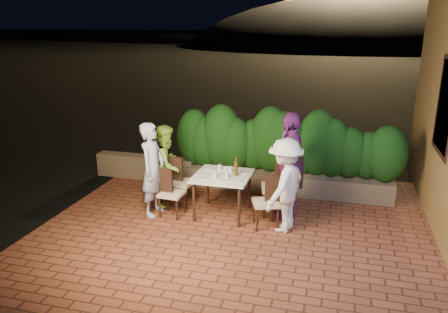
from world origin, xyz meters
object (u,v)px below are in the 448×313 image
at_px(bowl, 225,169).
at_px(diner_white, 285,185).
at_px(chair_left_back, 182,181).
at_px(chair_right_front, 266,202).
at_px(dining_table, 222,195).
at_px(diner_green, 167,165).
at_px(parapet_lamp, 157,154).
at_px(diner_purple, 290,165).
at_px(chair_left_front, 172,193).
at_px(beer_bottle, 236,166).
at_px(chair_right_back, 276,186).
at_px(diner_blue, 153,169).

relative_size(bowl, diner_white, 0.10).
relative_size(chair_left_back, chair_right_front, 1.01).
distance_m(dining_table, diner_green, 1.22).
bearing_deg(chair_left_back, dining_table, -9.28).
relative_size(bowl, parapet_lamp, 1.10).
bearing_deg(diner_purple, chair_left_front, -87.61).
relative_size(dining_table, chair_left_back, 1.06).
xyz_separation_m(beer_bottle, diner_white, (0.88, -0.30, -0.14)).
bearing_deg(diner_green, chair_right_back, -91.29).
bearing_deg(dining_table, diner_blue, -167.51).
bearing_deg(chair_right_back, chair_left_front, 4.36).
bearing_deg(chair_left_back, parapet_lamp, 138.93).
distance_m(diner_green, diner_white, 2.32).
height_order(beer_bottle, diner_purple, diner_purple).
height_order(beer_bottle, chair_left_front, beer_bottle).
bearing_deg(diner_green, parapet_lamp, 29.18).
height_order(diner_blue, parapet_lamp, diner_blue).
bearing_deg(chair_left_front, bowl, 36.36).
bearing_deg(bowl, dining_table, -83.85).
height_order(diner_purple, parapet_lamp, diner_purple).
distance_m(chair_right_front, diner_white, 0.45).
distance_m(chair_right_back, diner_purple, 0.46).
relative_size(diner_white, parapet_lamp, 11.04).
bearing_deg(diner_green, dining_table, -104.62).
distance_m(dining_table, chair_right_back, 0.94).
bearing_deg(chair_left_back, beer_bottle, -4.91).
distance_m(chair_left_front, diner_blue, 0.52).
xyz_separation_m(chair_left_front, chair_right_back, (1.73, 0.54, 0.10)).
bearing_deg(chair_right_front, beer_bottle, -45.97).
bearing_deg(chair_left_front, dining_table, 20.33).
relative_size(chair_right_back, diner_purple, 0.56).
distance_m(chair_left_back, diner_purple, 2.03).
distance_m(chair_right_back, diner_white, 0.66).
bearing_deg(beer_bottle, chair_left_front, -165.96).
height_order(chair_left_front, chair_right_front, chair_right_front).
bearing_deg(chair_left_front, diner_blue, -175.29).
bearing_deg(chair_left_front, diner_green, 123.23).
distance_m(dining_table, diner_blue, 1.29).
distance_m(dining_table, diner_purple, 1.28).
height_order(beer_bottle, diner_green, diner_green).
bearing_deg(bowl, chair_right_back, 0.57).
relative_size(dining_table, diner_green, 0.63).
bearing_deg(diner_purple, diner_white, -12.83).
relative_size(diner_purple, parapet_lamp, 13.28).
bearing_deg(dining_table, chair_left_back, 162.53).
xyz_separation_m(chair_right_back, parapet_lamp, (-2.73, 1.13, 0.05)).
height_order(chair_left_back, diner_purple, diner_purple).
distance_m(beer_bottle, chair_left_front, 1.22).
xyz_separation_m(chair_left_front, diner_white, (1.96, -0.03, 0.34)).
bearing_deg(chair_right_back, diner_white, 99.06).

